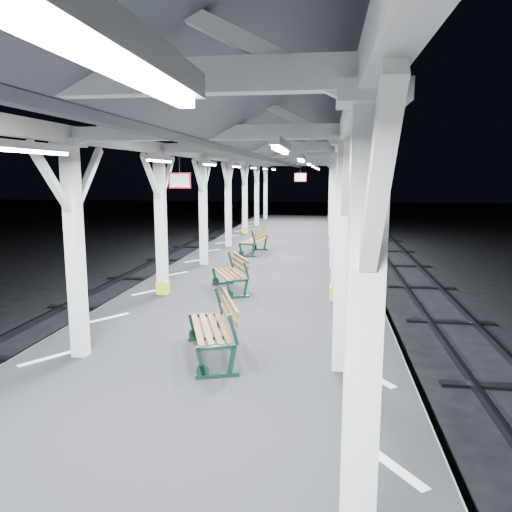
# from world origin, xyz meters

# --- Properties ---
(ground) EXTENTS (120.00, 120.00, 0.00)m
(ground) POSITION_xyz_m (0.00, 0.00, 0.00)
(ground) COLOR black
(ground) RESTS_ON ground
(platform) EXTENTS (6.00, 50.00, 1.00)m
(platform) POSITION_xyz_m (0.00, 0.00, 0.50)
(platform) COLOR black
(platform) RESTS_ON ground
(hazard_stripes_left) EXTENTS (1.00, 48.00, 0.01)m
(hazard_stripes_left) POSITION_xyz_m (-2.45, 0.00, 1.00)
(hazard_stripes_left) COLOR silver
(hazard_stripes_left) RESTS_ON platform
(hazard_stripes_right) EXTENTS (1.00, 48.00, 0.01)m
(hazard_stripes_right) POSITION_xyz_m (2.45, 0.00, 1.00)
(hazard_stripes_right) COLOR silver
(hazard_stripes_right) RESTS_ON platform
(track_right) EXTENTS (2.20, 60.00, 0.16)m
(track_right) POSITION_xyz_m (5.00, 0.00, 0.08)
(track_right) COLOR #2D2D33
(track_right) RESTS_ON ground
(canopy) EXTENTS (5.40, 49.00, 4.65)m
(canopy) POSITION_xyz_m (0.00, -0.02, 4.56)
(canopy) COLOR silver
(canopy) RESTS_ON platform
(bench_near) EXTENTS (1.14, 1.81, 0.92)m
(bench_near) POSITION_xyz_m (0.13, -1.76, 1.49)
(bench_near) COLOR #113026
(bench_near) RESTS_ON platform
(bench_mid) EXTENTS (1.17, 1.67, 0.85)m
(bench_mid) POSITION_xyz_m (-0.44, 2.64, 1.46)
(bench_mid) COLOR #113026
(bench_mid) RESTS_ON platform
(bench_far) EXTENTS (0.86, 1.77, 0.92)m
(bench_far) POSITION_xyz_m (-0.67, 8.38, 1.49)
(bench_far) COLOR #113026
(bench_far) RESTS_ON platform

